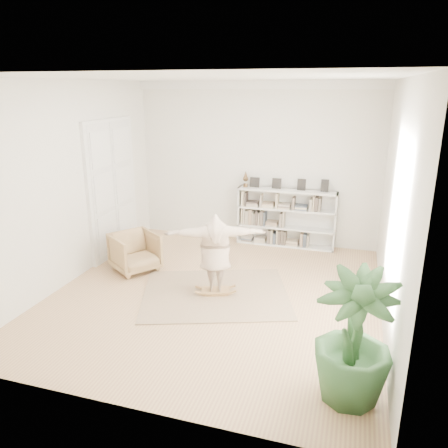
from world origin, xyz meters
name	(u,v)px	position (x,y,z in m)	size (l,w,h in m)	color
floor	(216,294)	(0.00, 0.00, 0.00)	(6.00, 6.00, 0.00)	#A67755
room_shell	(258,85)	(0.00, 2.94, 3.51)	(6.00, 6.00, 6.00)	silver
doors	(113,190)	(-2.70, 1.30, 1.40)	(0.09, 1.78, 2.92)	white
bookshelf	(286,218)	(0.74, 2.82, 0.64)	(2.20, 0.35, 1.64)	silver
armchair	(135,252)	(-1.84, 0.54, 0.38)	(0.81, 0.83, 0.76)	tan
rug	(215,294)	(0.00, -0.02, 0.01)	(2.50, 2.00, 0.02)	tan
rocker_board	(215,291)	(0.00, -0.02, 0.07)	(0.56, 0.44, 0.10)	olive
person	(215,251)	(0.00, -0.02, 0.81)	(1.69, 0.46, 1.38)	#BEA48E
houseplant	(353,338)	(2.30, -2.09, 0.79)	(0.89, 0.89, 1.59)	#2A5229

